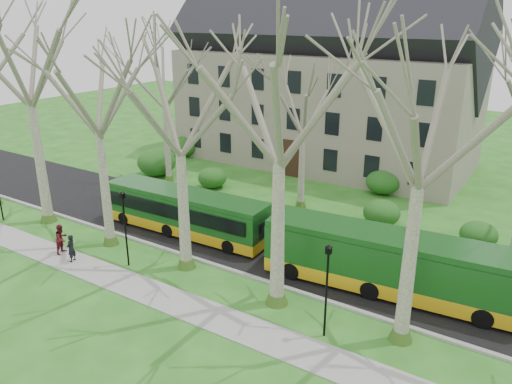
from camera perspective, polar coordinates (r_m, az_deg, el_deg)
ground at (r=26.19m, az=-3.42°, el=-10.81°), size 120.00×120.00×0.00m
sidewalk at (r=24.51m, az=-6.94°, el=-13.21°), size 70.00×2.00×0.06m
road at (r=30.24m, az=2.72°, el=-6.27°), size 80.00×8.00×0.06m
curb at (r=27.21m, az=-1.55°, el=-9.34°), size 80.00×0.25×0.14m
building at (r=46.66m, az=8.00°, el=13.21°), size 26.50×12.20×16.00m
tree_row_verge at (r=23.64m, az=-3.34°, el=4.26°), size 49.00×7.00×14.00m
tree_row_far at (r=33.44m, az=5.64°, el=7.10°), size 33.00×7.00×12.00m
lamp_row at (r=24.26m, az=-4.94°, el=-6.58°), size 36.22×0.22×4.30m
hedges at (r=38.86m, az=3.05°, el=1.33°), size 30.60×8.60×2.00m
bus_lead at (r=31.80m, az=-8.10°, el=-2.24°), size 11.45×2.75×2.84m
bus_follow at (r=25.86m, az=15.16°, el=-7.77°), size 12.92×3.76×3.18m
pedestrian_a at (r=30.01m, az=-20.38°, el=-6.05°), size 0.54×0.67×1.61m
pedestrian_b at (r=31.20m, az=-21.33°, el=-5.00°), size 0.85×0.99×1.77m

